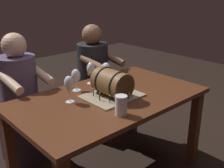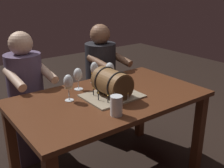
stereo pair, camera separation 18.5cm
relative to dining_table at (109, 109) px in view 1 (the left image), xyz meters
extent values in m
cube|color=#562D19|center=(0.00, 0.00, 0.09)|extent=(1.44, 0.84, 0.03)
cube|color=#562D19|center=(0.66, -0.36, -0.28)|extent=(0.07, 0.07, 0.69)
cube|color=#562D19|center=(-0.66, 0.36, -0.28)|extent=(0.07, 0.07, 0.69)
cube|color=#562D19|center=(0.66, 0.36, -0.28)|extent=(0.07, 0.07, 0.69)
cube|color=gray|center=(0.01, -0.02, 0.11)|extent=(0.41, 0.33, 0.01)
cylinder|color=brown|center=(0.01, -0.02, 0.22)|extent=(0.19, 0.28, 0.19)
cylinder|color=#46301B|center=(0.01, -0.16, 0.22)|extent=(0.17, 0.00, 0.17)
cylinder|color=#46301B|center=(0.01, 0.12, 0.22)|extent=(0.17, 0.00, 0.17)
torus|color=black|center=(0.01, -0.10, 0.22)|extent=(0.21, 0.01, 0.21)
torus|color=black|center=(0.01, 0.05, 0.22)|extent=(0.21, 0.01, 0.21)
cylinder|color=black|center=(0.14, -0.03, 0.14)|extent=(0.01, 0.01, 0.05)
sphere|color=#F9C64C|center=(0.14, -0.03, 0.17)|extent=(0.01, 0.01, 0.01)
cylinder|color=#EAD666|center=(0.12, 0.06, 0.14)|extent=(0.01, 0.01, 0.05)
sphere|color=#F9C64C|center=(0.12, 0.06, 0.18)|extent=(0.01, 0.01, 0.01)
cylinder|color=#D64C47|center=(0.06, 0.11, 0.14)|extent=(0.01, 0.01, 0.05)
sphere|color=#F9C64C|center=(0.06, 0.11, 0.17)|extent=(0.01, 0.01, 0.01)
cylinder|color=silver|center=(-0.02, 0.12, 0.14)|extent=(0.01, 0.01, 0.05)
sphere|color=#F9C64C|center=(-0.02, 0.12, 0.18)|extent=(0.01, 0.01, 0.01)
cylinder|color=black|center=(-0.10, 0.06, 0.14)|extent=(0.01, 0.01, 0.05)
sphere|color=#F9C64C|center=(-0.10, 0.06, 0.18)|extent=(0.01, 0.01, 0.01)
cylinder|color=black|center=(-0.13, -0.04, 0.14)|extent=(0.01, 0.01, 0.05)
sphere|color=#F9C64C|center=(-0.13, -0.04, 0.17)|extent=(0.01, 0.01, 0.01)
cylinder|color=black|center=(-0.10, -0.11, 0.14)|extent=(0.01, 0.01, 0.05)
sphere|color=#F9C64C|center=(-0.10, -0.11, 0.17)|extent=(0.01, 0.01, 0.01)
cylinder|color=#EAD666|center=(-0.04, -0.16, 0.15)|extent=(0.01, 0.01, 0.06)
sphere|color=#F9C64C|center=(-0.04, -0.16, 0.18)|extent=(0.01, 0.01, 0.01)
cylinder|color=silver|center=(0.04, -0.16, 0.14)|extent=(0.01, 0.01, 0.05)
sphere|color=#F9C64C|center=(0.04, -0.16, 0.17)|extent=(0.01, 0.01, 0.01)
cylinder|color=#D64C47|center=(0.11, -0.11, 0.14)|extent=(0.01, 0.01, 0.05)
sphere|color=#F9C64C|center=(0.11, -0.11, 0.17)|extent=(0.01, 0.01, 0.01)
cylinder|color=white|center=(0.07, 0.31, 0.11)|extent=(0.07, 0.07, 0.00)
cylinder|color=white|center=(0.07, 0.31, 0.15)|extent=(0.01, 0.01, 0.07)
ellipsoid|color=white|center=(0.07, 0.31, 0.24)|extent=(0.07, 0.07, 0.11)
cylinder|color=#C6842D|center=(0.07, 0.31, 0.20)|extent=(0.05, 0.05, 0.03)
cylinder|color=white|center=(-0.12, 0.26, 0.11)|extent=(0.07, 0.07, 0.00)
cylinder|color=white|center=(-0.12, 0.26, 0.15)|extent=(0.01, 0.01, 0.07)
ellipsoid|color=white|center=(-0.12, 0.26, 0.23)|extent=(0.07, 0.07, 0.10)
cylinder|color=white|center=(-0.28, 0.10, 0.11)|extent=(0.06, 0.06, 0.00)
cylinder|color=white|center=(-0.28, 0.10, 0.15)|extent=(0.01, 0.01, 0.09)
ellipsoid|color=white|center=(-0.28, 0.10, 0.25)|extent=(0.07, 0.07, 0.10)
cylinder|color=beige|center=(-0.28, 0.10, 0.22)|extent=(0.06, 0.06, 0.04)
cylinder|color=white|center=(0.18, 0.24, 0.11)|extent=(0.07, 0.07, 0.00)
cylinder|color=white|center=(0.18, 0.24, 0.15)|extent=(0.01, 0.01, 0.07)
ellipsoid|color=white|center=(0.18, 0.24, 0.23)|extent=(0.08, 0.08, 0.10)
cylinder|color=maroon|center=(0.18, 0.24, 0.21)|extent=(0.06, 0.06, 0.04)
cylinder|color=white|center=(-0.16, -0.29, 0.17)|extent=(0.08, 0.08, 0.13)
cylinder|color=#C6842D|center=(-0.16, -0.29, 0.16)|extent=(0.07, 0.07, 0.11)
cylinder|color=white|center=(-0.16, -0.29, 0.22)|extent=(0.07, 0.07, 0.01)
cube|color=#372D40|center=(-0.40, 0.69, -0.40)|extent=(0.34, 0.32, 0.45)
cylinder|color=#5B4C6B|center=(-0.40, 0.69, 0.09)|extent=(0.33, 0.33, 0.52)
sphere|color=beige|center=(-0.40, 0.69, 0.44)|extent=(0.20, 0.20, 0.20)
cylinder|color=beige|center=(-0.25, 0.57, 0.20)|extent=(0.09, 0.31, 0.14)
cylinder|color=beige|center=(-0.52, 0.55, 0.20)|extent=(0.09, 0.31, 0.14)
cube|color=black|center=(0.40, 0.69, -0.40)|extent=(0.34, 0.32, 0.45)
cylinder|color=#232328|center=(0.40, 0.69, 0.09)|extent=(0.36, 0.36, 0.52)
sphere|color=brown|center=(0.40, 0.69, 0.43)|extent=(0.20, 0.20, 0.20)
cylinder|color=brown|center=(0.56, 0.58, 0.19)|extent=(0.12, 0.32, 0.14)
cylinder|color=brown|center=(0.28, 0.54, 0.19)|extent=(0.12, 0.32, 0.14)
camera|label=1|loc=(-1.26, -1.41, 0.89)|focal=43.76mm
camera|label=2|loc=(-1.12, -1.53, 0.89)|focal=43.76mm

